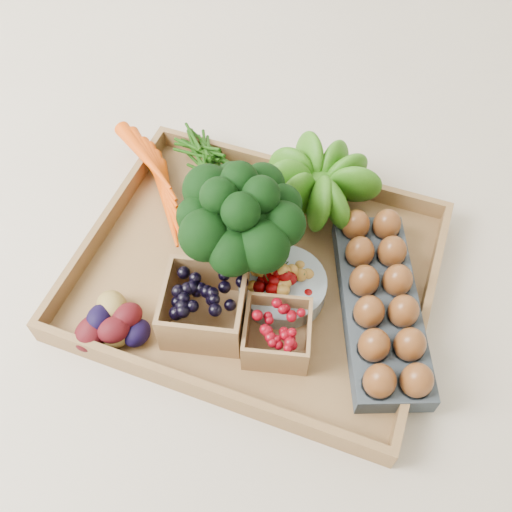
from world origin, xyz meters
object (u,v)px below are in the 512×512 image
(broccoli, at_px, (242,240))
(egg_carton, at_px, (380,307))
(tray, at_px, (256,274))
(cherry_bowl, at_px, (282,287))

(broccoli, height_order, egg_carton, broccoli)
(tray, height_order, broccoli, broccoli)
(tray, relative_size, cherry_bowl, 4.00)
(cherry_bowl, bearing_deg, broccoli, 162.69)
(tray, relative_size, broccoli, 2.89)
(broccoli, bearing_deg, cherry_bowl, -17.31)
(tray, height_order, cherry_bowl, cherry_bowl)
(tray, height_order, egg_carton, egg_carton)
(cherry_bowl, distance_m, egg_carton, 0.15)
(cherry_bowl, xyz_separation_m, egg_carton, (0.15, 0.02, 0.00))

